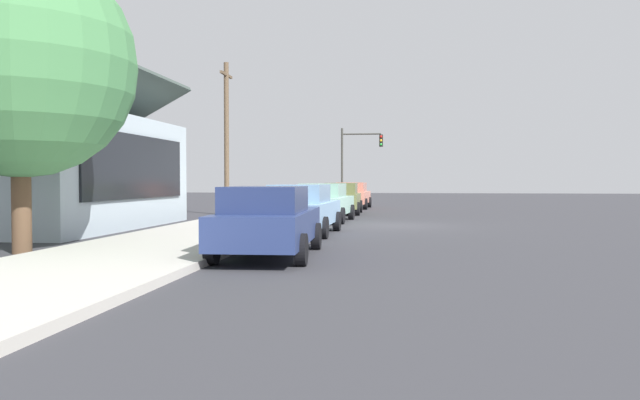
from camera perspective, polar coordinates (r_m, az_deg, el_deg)
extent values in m
plane|color=#38383D|center=(23.53, 6.66, -2.38)|extent=(120.00, 120.00, 0.00)
cube|color=beige|center=(24.26, -6.69, -2.06)|extent=(60.00, 4.20, 0.16)
cube|color=navy|center=(14.00, -4.71, -2.45)|extent=(4.91, 2.02, 0.70)
cube|color=navy|center=(13.49, -5.08, 0.07)|extent=(2.39, 1.70, 0.56)
cylinder|color=black|center=(15.68, -7.06, -3.28)|extent=(0.67, 0.24, 0.66)
cylinder|color=black|center=(15.39, -0.36, -3.36)|extent=(0.67, 0.24, 0.66)
cylinder|color=black|center=(12.77, -9.97, -4.46)|extent=(0.67, 0.24, 0.66)
cylinder|color=black|center=(12.42, -1.74, -4.62)|extent=(0.67, 0.24, 0.66)
cube|color=#8CB7E0|center=(19.65, -1.62, -1.21)|extent=(4.67, 1.96, 0.70)
cube|color=#779CBE|center=(19.18, -1.88, 0.60)|extent=(2.26, 1.67, 0.56)
cylinder|color=black|center=(21.26, -3.31, -1.93)|extent=(0.67, 0.24, 0.66)
cylinder|color=black|center=(20.94, 1.57, -1.98)|extent=(0.67, 0.24, 0.66)
cylinder|color=black|center=(18.48, -5.24, -2.50)|extent=(0.67, 0.24, 0.66)
cylinder|color=black|center=(18.11, 0.36, -2.58)|extent=(0.67, 0.24, 0.66)
cube|color=#9ED1BC|center=(25.75, 0.45, -0.49)|extent=(4.67, 2.09, 0.70)
cube|color=#86B1A0|center=(25.28, 0.27, 0.90)|extent=(2.28, 1.74, 0.56)
cylinder|color=black|center=(27.33, -0.92, -1.09)|extent=(0.67, 0.26, 0.66)
cylinder|color=black|center=(27.02, 2.91, -1.12)|extent=(0.67, 0.26, 0.66)
cylinder|color=black|center=(24.56, -2.25, -1.42)|extent=(0.67, 0.26, 0.66)
cylinder|color=black|center=(24.22, 2.00, -1.46)|extent=(0.67, 0.26, 0.66)
cube|color=olive|center=(31.56, 2.07, -0.06)|extent=(4.62, 1.80, 0.70)
cube|color=#61683C|center=(31.09, 2.01, 1.07)|extent=(2.23, 1.54, 0.56)
cylinder|color=black|center=(33.07, 0.79, -0.58)|extent=(0.66, 0.23, 0.66)
cylinder|color=black|center=(32.94, 3.73, -0.59)|extent=(0.66, 0.23, 0.66)
cylinder|color=black|center=(30.24, 0.27, -0.80)|extent=(0.66, 0.23, 0.66)
cylinder|color=black|center=(30.11, 3.49, -0.82)|extent=(0.66, 0.23, 0.66)
cube|color=#EA8C75|center=(37.79, 3.03, 0.25)|extent=(4.78, 1.97, 0.70)
cube|color=tan|center=(37.31, 2.95, 1.20)|extent=(2.32, 1.67, 0.56)
cylinder|color=black|center=(39.37, 1.94, -0.19)|extent=(0.67, 0.24, 0.66)
cylinder|color=black|center=(39.18, 4.59, -0.21)|extent=(0.67, 0.24, 0.66)
cylinder|color=black|center=(36.46, 1.35, -0.35)|extent=(0.67, 0.24, 0.66)
cylinder|color=black|center=(36.26, 4.21, -0.37)|extent=(0.67, 0.24, 0.66)
cube|color=#ADBCC6|center=(24.14, -23.27, 2.33)|extent=(9.98, 6.22, 3.99)
cube|color=black|center=(22.69, -16.43, 2.95)|extent=(7.98, 0.08, 2.23)
cube|color=#3F4C47|center=(23.58, -20.07, 9.26)|extent=(10.58, 3.40, 1.91)
cube|color=#3F4C47|center=(25.16, -26.43, 8.71)|extent=(10.58, 3.40, 1.91)
cylinder|color=brown|center=(16.04, -25.89, 0.81)|extent=(0.44, 0.44, 2.98)
sphere|color=#47844C|center=(16.27, -26.04, 11.30)|extent=(5.36, 5.36, 5.36)
cylinder|color=#383833|center=(41.32, 2.05, 3.05)|extent=(0.14, 0.14, 5.20)
cylinder|color=#383833|center=(41.32, 3.86, 6.10)|extent=(0.10, 2.60, 0.10)
cube|color=black|center=(41.23, 5.67, 5.48)|extent=(0.28, 0.24, 0.80)
sphere|color=red|center=(41.10, 5.66, 5.86)|extent=(0.16, 0.16, 0.16)
sphere|color=yellow|center=(41.08, 5.66, 5.50)|extent=(0.16, 0.16, 0.16)
sphere|color=green|center=(41.06, 5.66, 5.13)|extent=(0.16, 0.16, 0.16)
cylinder|color=brown|center=(30.82, -8.64, 5.59)|extent=(0.24, 0.24, 7.50)
cube|color=brown|center=(31.18, -8.66, 11.37)|extent=(1.80, 0.12, 0.12)
cylinder|color=red|center=(17.68, -7.41, -2.36)|extent=(0.22, 0.22, 0.55)
sphere|color=red|center=(17.66, -7.42, -1.24)|extent=(0.18, 0.18, 0.18)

